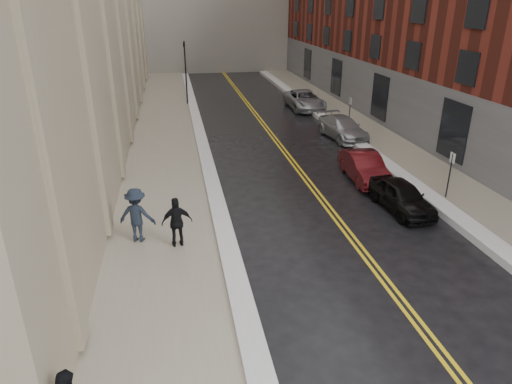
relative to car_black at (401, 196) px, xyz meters
name	(u,v)px	position (x,y,z in m)	size (l,w,h in m)	color
ground	(337,345)	(-5.43, -7.41, -0.64)	(160.00, 160.00, 0.00)	black
sidewalk_left	(164,158)	(-9.93, 8.59, -0.56)	(4.00, 64.00, 0.15)	gray
sidewalk_right	(389,145)	(3.57, 8.59, -0.56)	(3.00, 64.00, 0.15)	gray
lane_stripe_a	(283,152)	(-3.05, 8.59, -0.64)	(0.12, 64.00, 0.01)	gold
lane_stripe_b	(287,152)	(-2.81, 8.59, -0.64)	(0.12, 64.00, 0.01)	gold
snow_ridge_left	(205,155)	(-7.63, 8.59, -0.51)	(0.70, 60.80, 0.26)	white
snow_ridge_right	(360,146)	(1.72, 8.59, -0.49)	(0.85, 60.80, 0.30)	white
traffic_signal	(185,68)	(-8.03, 22.59, 2.44)	(0.18, 0.15, 5.20)	black
parking_sign_near	(450,172)	(2.47, 0.59, 0.72)	(0.06, 0.35, 2.23)	black
parking_sign_far	(350,111)	(2.47, 12.59, 0.72)	(0.06, 0.35, 2.23)	black
car_black	(401,196)	(0.00, 0.00, 0.00)	(1.51, 3.75, 1.28)	black
car_maroon	(364,167)	(-0.17, 3.61, 0.05)	(1.46, 4.18, 1.38)	#4C0D11
car_silver_near	(342,128)	(1.37, 10.84, 0.04)	(1.91, 4.69, 1.36)	#9A9BA1
car_silver_far	(305,100)	(1.32, 19.51, 0.10)	(2.45, 5.31, 1.48)	#A1A3A9
pedestrian_b	(137,215)	(-10.76, -1.01, 0.53)	(1.31, 0.76, 2.03)	#1A222F
pedestrian_c	(177,222)	(-9.36, -1.64, 0.43)	(1.08, 0.45, 1.84)	black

